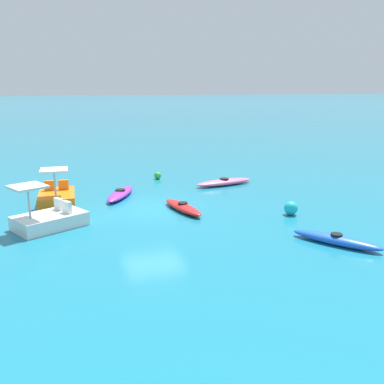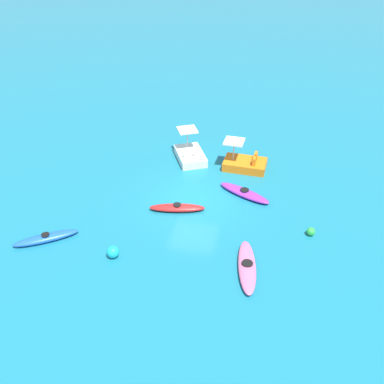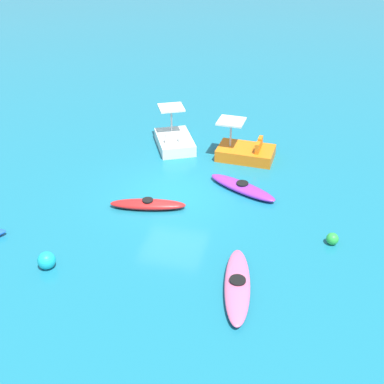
% 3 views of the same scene
% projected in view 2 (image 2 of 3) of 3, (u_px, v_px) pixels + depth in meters
% --- Properties ---
extents(ground_plane, '(600.00, 600.00, 0.00)m').
position_uv_depth(ground_plane, '(194.00, 199.00, 22.84)').
color(ground_plane, '#19728C').
extents(kayak_red, '(1.15, 2.83, 0.37)m').
position_uv_depth(kayak_red, '(177.00, 208.00, 21.94)').
color(kayak_red, red).
rests_on(kayak_red, ground_plane).
extents(kayak_blue, '(2.11, 2.76, 0.37)m').
position_uv_depth(kayak_blue, '(46.00, 238.00, 19.97)').
color(kayak_blue, blue).
rests_on(kayak_blue, ground_plane).
extents(kayak_pink, '(3.33, 1.24, 0.37)m').
position_uv_depth(kayak_pink, '(247.00, 266.00, 18.41)').
color(kayak_pink, pink).
rests_on(kayak_pink, ground_plane).
extents(kayak_purple, '(2.03, 3.00, 0.37)m').
position_uv_depth(kayak_purple, '(244.00, 193.00, 23.06)').
color(kayak_purple, purple).
rests_on(kayak_purple, ground_plane).
extents(pedal_boat_white, '(2.82, 2.41, 1.68)m').
position_uv_depth(pedal_boat_white, '(190.00, 155.00, 26.19)').
color(pedal_boat_white, white).
rests_on(pedal_boat_white, ground_plane).
extents(pedal_boat_orange, '(1.64, 2.52, 1.68)m').
position_uv_depth(pedal_boat_orange, '(245.00, 163.00, 25.33)').
color(pedal_boat_orange, orange).
rests_on(pedal_boat_orange, ground_plane).
extents(buoy_cyan, '(0.55, 0.55, 0.55)m').
position_uv_depth(buoy_cyan, '(113.00, 252.00, 19.00)').
color(buoy_cyan, '#19B7C6').
rests_on(buoy_cyan, ground_plane).
extents(buoy_green, '(0.40, 0.40, 0.40)m').
position_uv_depth(buoy_green, '(311.00, 232.00, 20.30)').
color(buoy_green, green).
rests_on(buoy_green, ground_plane).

